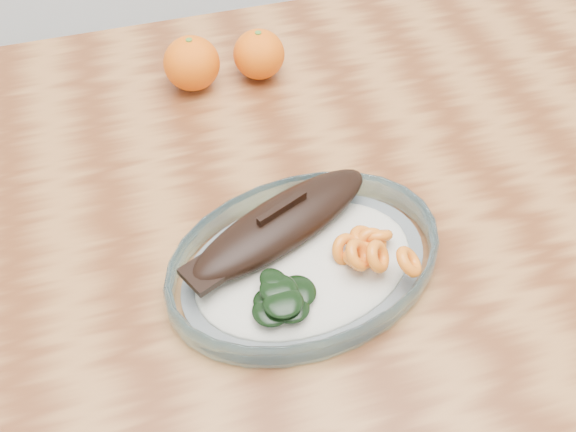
{
  "coord_description": "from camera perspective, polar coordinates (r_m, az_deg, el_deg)",
  "views": [
    {
      "loc": [
        -0.17,
        -0.52,
        1.32
      ],
      "look_at": [
        -0.03,
        -0.03,
        0.77
      ],
      "focal_mm": 45.0,
      "sensor_mm": 36.0,
      "label": 1
    }
  ],
  "objects": [
    {
      "name": "dining_table",
      "position": [
        0.87,
        1.48,
        -3.36
      ],
      "size": [
        1.2,
        0.8,
        0.75
      ],
      "color": "#613016",
      "rests_on": "ground"
    },
    {
      "name": "orange_left",
      "position": [
        0.93,
        -7.62,
        11.87
      ],
      "size": [
        0.07,
        0.07,
        0.07
      ],
      "primitive_type": "sphere",
      "color": "#E24004",
      "rests_on": "dining_table"
    },
    {
      "name": "orange_right",
      "position": [
        0.94,
        -2.31,
        12.65
      ],
      "size": [
        0.07,
        0.07,
        0.07
      ],
      "primitive_type": "sphere",
      "color": "#E24004",
      "rests_on": "dining_table"
    },
    {
      "name": "plated_meal",
      "position": [
        0.71,
        1.28,
        -3.43
      ],
      "size": [
        0.61,
        0.61,
        0.08
      ],
      "rotation": [
        0.0,
        0.0,
        0.21
      ],
      "color": "white",
      "rests_on": "dining_table"
    }
  ]
}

